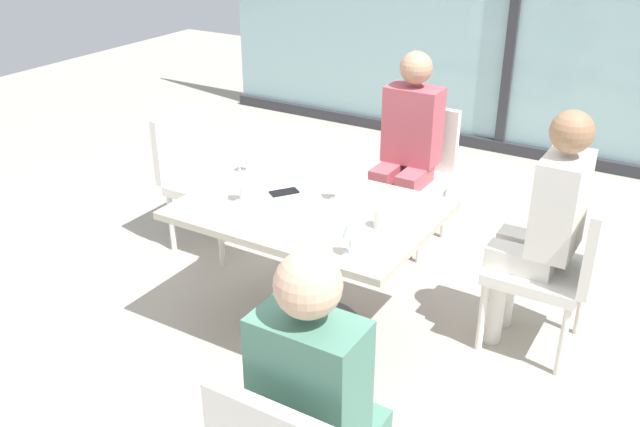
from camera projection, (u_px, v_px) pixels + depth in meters
name	position (u px, v px, depth m)	size (l,w,h in m)	color
ground_plane	(310.00, 329.00, 3.76)	(12.00, 12.00, 0.00)	#A89E8E
window_wall_backdrop	(516.00, 10.00, 5.70)	(5.63, 0.10, 2.70)	#91B7BC
dining_table_main	(310.00, 240.00, 3.52)	(1.23, 0.90, 0.73)	#BCB29E
chair_near_window	(413.00, 168.00, 4.53)	(0.46, 0.51, 0.87)	silver
chair_far_right	(561.00, 263.00, 3.41)	(0.50, 0.46, 0.87)	silver
chair_far_left	(201.00, 172.00, 4.46)	(0.50, 0.46, 0.87)	silver
person_front_right	(319.00, 401.00, 2.21)	(0.34, 0.39, 1.26)	#4C7F6B
person_near_window	(408.00, 143.00, 4.35)	(0.34, 0.39, 1.26)	#B24C56
person_far_right	(544.00, 221.00, 3.37)	(0.39, 0.34, 1.26)	silver
wine_glass_0	(240.00, 176.00, 3.45)	(0.07, 0.07, 0.18)	silver
wine_glass_1	(246.00, 149.00, 3.79)	(0.07, 0.07, 0.18)	silver
wine_glass_2	(350.00, 227.00, 2.94)	(0.07, 0.07, 0.18)	silver
wine_glass_3	(336.00, 175.00, 3.47)	(0.07, 0.07, 0.18)	silver
coffee_cup	(382.00, 219.00, 3.22)	(0.08, 0.08, 0.09)	white
cell_phone_on_table	(284.00, 192.00, 3.59)	(0.07, 0.14, 0.01)	black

